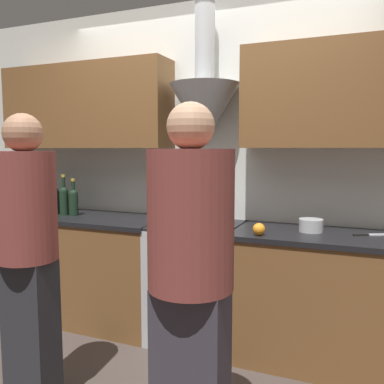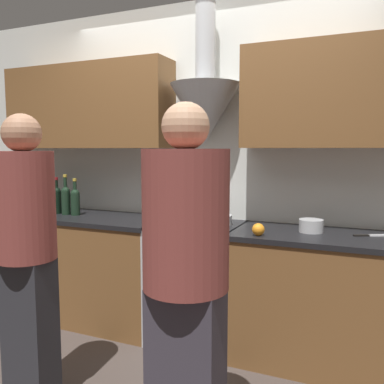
% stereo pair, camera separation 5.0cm
% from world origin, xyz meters
% --- Properties ---
extents(ground_plane, '(12.00, 12.00, 0.00)m').
position_xyz_m(ground_plane, '(0.00, 0.00, 0.00)').
color(ground_plane, '#423833').
extents(wall_back, '(8.40, 0.53, 2.60)m').
position_xyz_m(wall_back, '(-0.09, 0.62, 1.48)').
color(wall_back, silver).
rests_on(wall_back, ground_plane).
extents(counter_left, '(1.57, 0.62, 0.89)m').
position_xyz_m(counter_left, '(-1.09, 0.35, 0.44)').
color(counter_left, brown).
rests_on(counter_left, ground_plane).
extents(counter_right, '(1.08, 0.62, 0.89)m').
position_xyz_m(counter_right, '(0.84, 0.35, 0.44)').
color(counter_right, brown).
rests_on(counter_right, ground_plane).
extents(stove_range, '(0.63, 0.60, 0.89)m').
position_xyz_m(stove_range, '(0.00, 0.36, 0.45)').
color(stove_range, '#B7BABC').
rests_on(stove_range, ground_plane).
extents(wine_bottle_0, '(0.07, 0.07, 0.35)m').
position_xyz_m(wine_bottle_0, '(-1.78, 0.32, 1.03)').
color(wine_bottle_0, black).
rests_on(wine_bottle_0, counter_left).
extents(wine_bottle_1, '(0.08, 0.08, 0.33)m').
position_xyz_m(wine_bottle_1, '(-1.69, 0.31, 1.02)').
color(wine_bottle_1, black).
rests_on(wine_bottle_1, counter_left).
extents(wine_bottle_2, '(0.07, 0.07, 0.34)m').
position_xyz_m(wine_bottle_2, '(-1.59, 0.33, 1.03)').
color(wine_bottle_2, black).
rests_on(wine_bottle_2, counter_left).
extents(wine_bottle_3, '(0.07, 0.07, 0.34)m').
position_xyz_m(wine_bottle_3, '(-1.49, 0.34, 1.02)').
color(wine_bottle_3, black).
rests_on(wine_bottle_3, counter_left).
extents(wine_bottle_4, '(0.07, 0.07, 0.34)m').
position_xyz_m(wine_bottle_4, '(-1.40, 0.33, 1.02)').
color(wine_bottle_4, black).
rests_on(wine_bottle_4, counter_left).
extents(wine_bottle_5, '(0.08, 0.08, 0.31)m').
position_xyz_m(wine_bottle_5, '(-1.31, 0.33, 1.02)').
color(wine_bottle_5, black).
rests_on(wine_bottle_5, counter_left).
extents(wine_bottle_6, '(0.07, 0.07, 0.34)m').
position_xyz_m(wine_bottle_6, '(-1.20, 0.32, 1.02)').
color(wine_bottle_6, black).
rests_on(wine_bottle_6, counter_left).
extents(wine_bottle_7, '(0.08, 0.08, 0.31)m').
position_xyz_m(wine_bottle_7, '(-1.10, 0.33, 1.01)').
color(wine_bottle_7, black).
rests_on(wine_bottle_7, counter_left).
extents(stock_pot, '(0.25, 0.25, 0.12)m').
position_xyz_m(stock_pot, '(-0.14, 0.41, 0.95)').
color(stock_pot, '#B7BABC').
rests_on(stock_pot, stove_range).
extents(mixing_bowl, '(0.23, 0.23, 0.07)m').
position_xyz_m(mixing_bowl, '(0.14, 0.39, 0.92)').
color(mixing_bowl, '#B7BABC').
rests_on(mixing_bowl, stove_range).
extents(orange_fruit, '(0.08, 0.08, 0.08)m').
position_xyz_m(orange_fruit, '(0.52, 0.14, 0.93)').
color(orange_fruit, orange).
rests_on(orange_fruit, counter_right).
extents(saucepan, '(0.16, 0.16, 0.09)m').
position_xyz_m(saucepan, '(0.81, 0.39, 0.93)').
color(saucepan, '#B7BABC').
rests_on(saucepan, counter_right).
extents(chefs_knife, '(0.25, 0.15, 0.01)m').
position_xyz_m(chefs_knife, '(1.20, 0.42, 0.89)').
color(chefs_knife, silver).
rests_on(chefs_knife, counter_right).
extents(person_foreground_left, '(0.32, 0.32, 1.63)m').
position_xyz_m(person_foreground_left, '(-0.53, -0.77, 0.90)').
color(person_foreground_left, '#28282D').
rests_on(person_foreground_left, ground_plane).
extents(person_foreground_right, '(0.37, 0.37, 1.64)m').
position_xyz_m(person_foreground_right, '(0.45, -0.85, 0.90)').
color(person_foreground_right, '#38333D').
rests_on(person_foreground_right, ground_plane).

